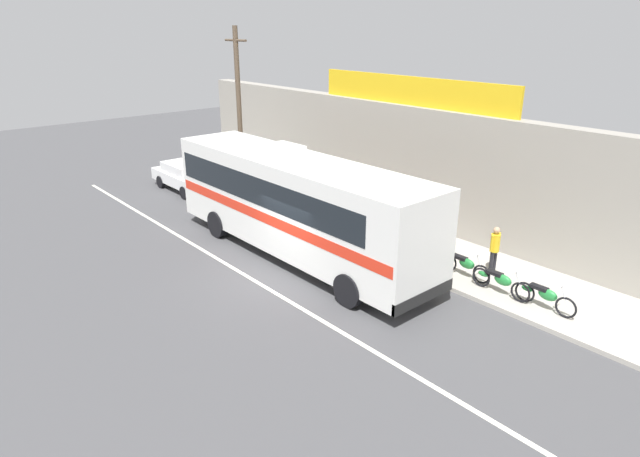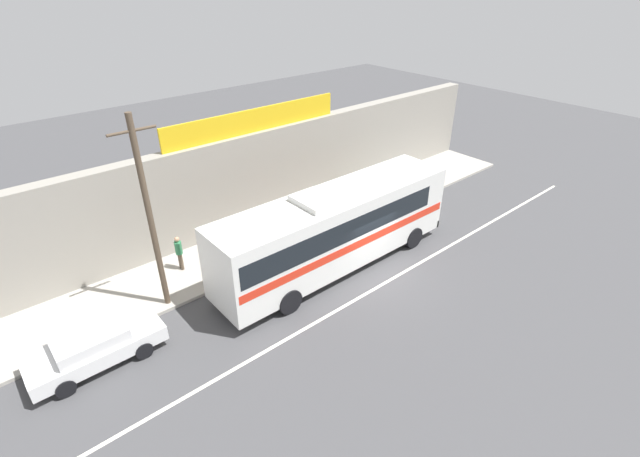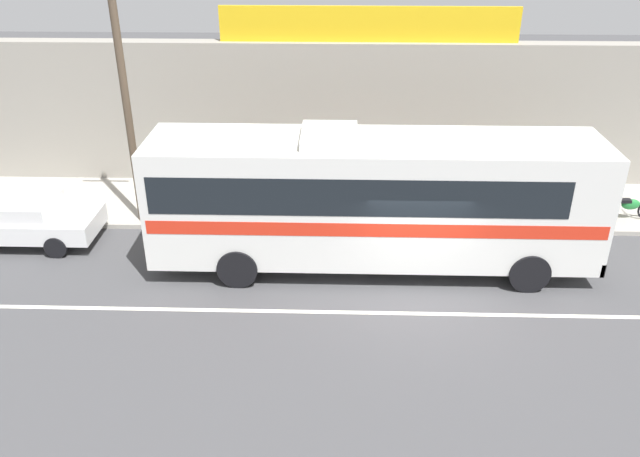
{
  "view_description": "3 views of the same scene",
  "coord_description": "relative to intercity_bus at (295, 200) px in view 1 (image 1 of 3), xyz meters",
  "views": [
    {
      "loc": [
        12.94,
        -9.51,
        7.81
      ],
      "look_at": [
        0.61,
        1.2,
        1.59
      ],
      "focal_mm": 30.26,
      "sensor_mm": 36.0,
      "label": 1
    },
    {
      "loc": [
        -12.56,
        -10.98,
        11.75
      ],
      "look_at": [
        -1.22,
        2.37,
        1.64
      ],
      "focal_mm": 25.67,
      "sensor_mm": 36.0,
      "label": 2
    },
    {
      "loc": [
        -1.98,
        -13.69,
        8.91
      ],
      "look_at": [
        -2.43,
        1.55,
        1.06
      ],
      "focal_mm": 36.17,
      "sensor_mm": 36.0,
      "label": 3
    }
  ],
  "objects": [
    {
      "name": "motorcycle_blue",
      "position": [
        5.2,
        2.81,
        -1.5
      ],
      "size": [
        1.87,
        0.56,
        0.94
      ],
      "color": "black",
      "rests_on": "sidewalk_slab"
    },
    {
      "name": "ground_plane",
      "position": [
        1.12,
        -1.53,
        -2.07
      ],
      "size": [
        70.0,
        70.0,
        0.0
      ],
      "primitive_type": "plane",
      "color": "#444447"
    },
    {
      "name": "road_center_stripe",
      "position": [
        1.12,
        -2.33,
        -2.06
      ],
      "size": [
        30.0,
        0.14,
        0.01
      ],
      "primitive_type": "cube",
      "color": "silver",
      "rests_on": "ground_plane"
    },
    {
      "name": "motorcycle_purple",
      "position": [
        6.6,
        2.61,
        -1.5
      ],
      "size": [
        1.94,
        0.56,
        0.94
      ],
      "color": "black",
      "rests_on": "sidewalk_slab"
    },
    {
      "name": "pedestrian_far_right",
      "position": [
        5.67,
        3.71,
        -0.99
      ],
      "size": [
        0.3,
        0.48,
        1.62
      ],
      "color": "black",
      "rests_on": "sidewalk_slab"
    },
    {
      "name": "sidewalk_slab",
      "position": [
        1.12,
        3.67,
        -2.0
      ],
      "size": [
        30.0,
        3.6,
        0.14
      ],
      "primitive_type": "cube",
      "color": "#A8A399",
      "rests_on": "ground_plane"
    },
    {
      "name": "parked_car",
      "position": [
        -9.89,
        0.98,
        -1.33
      ],
      "size": [
        4.32,
        1.88,
        1.37
      ],
      "color": "silver",
      "rests_on": "ground_plane"
    },
    {
      "name": "motorcycle_green",
      "position": [
        7.95,
        2.73,
        -1.5
      ],
      "size": [
        1.85,
        0.56,
        0.94
      ],
      "color": "black",
      "rests_on": "sidewalk_slab"
    },
    {
      "name": "intercity_bus",
      "position": [
        0.0,
        0.0,
        0.0
      ],
      "size": [
        11.52,
        2.67,
        3.78
      ],
      "color": "silver",
      "rests_on": "ground_plane"
    },
    {
      "name": "storefront_billboard",
      "position": [
        0.07,
        5.82,
        3.28
      ],
      "size": [
        9.49,
        0.12,
        1.1
      ],
      "primitive_type": "cube",
      "color": "gold",
      "rests_on": "storefront_facade"
    },
    {
      "name": "utility_pole",
      "position": [
        -6.81,
        2.28,
        2.01
      ],
      "size": [
        1.6,
        0.22,
        7.6
      ],
      "color": "brown",
      "rests_on": "sidewalk_slab"
    },
    {
      "name": "pedestrian_far_left",
      "position": [
        -5.34,
        4.08,
        -0.99
      ],
      "size": [
        0.3,
        0.48,
        1.62
      ],
      "color": "brown",
      "rests_on": "sidewalk_slab"
    },
    {
      "name": "storefront_facade",
      "position": [
        1.12,
        5.82,
        0.33
      ],
      "size": [
        30.0,
        0.7,
        4.8
      ],
      "primitive_type": "cube",
      "color": "gray",
      "rests_on": "ground_plane"
    }
  ]
}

